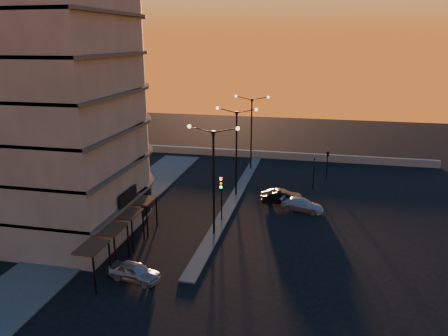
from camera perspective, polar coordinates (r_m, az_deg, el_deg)
ground at (r=37.94m, az=-1.31°, el=-8.67°), size 120.00×120.00×0.00m
sidewalk_west at (r=44.76m, az=-13.29°, el=-5.02°), size 5.00×40.00×0.12m
median at (r=46.95m, az=1.58°, el=-3.53°), size 1.20×36.00×0.12m
parapet at (r=61.69m, az=6.23°, el=1.70°), size 44.00×0.50×1.00m
building at (r=40.32m, az=-21.41°, el=9.37°), size 14.35×17.08×25.00m
streetlamp_near at (r=35.93m, az=-1.37°, el=-0.57°), size 4.32×0.32×9.51m
streetlamp_mid at (r=45.36m, az=1.63°, el=3.05°), size 4.32×0.32×9.51m
streetlamp_far at (r=55.00m, az=3.61°, el=5.40°), size 4.32×0.32×9.51m
traffic_light_main at (r=39.43m, az=-0.35°, el=-3.13°), size 0.28×0.44×4.25m
signal_east_a at (r=49.43m, az=11.63°, el=-0.56°), size 0.13×0.16×3.60m
signal_east_b at (r=52.99m, az=13.42°, el=1.79°), size 0.42×1.99×3.60m
car_hatchback at (r=31.71m, az=-11.59°, el=-13.12°), size 3.96×2.21×1.27m
car_sedan at (r=44.97m, az=7.57°, el=-3.74°), size 4.42×2.36×1.39m
car_wagon at (r=43.39m, az=10.16°, el=-4.75°), size 4.44×2.56×1.21m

